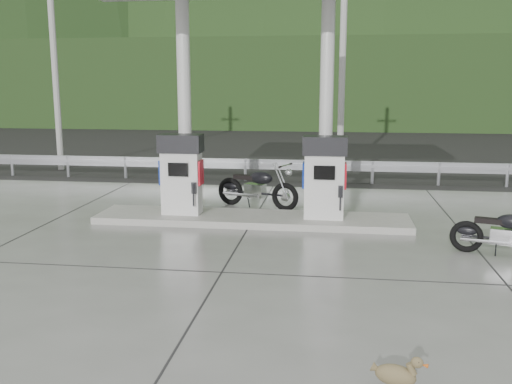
# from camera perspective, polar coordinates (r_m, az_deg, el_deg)

# --- Properties ---
(ground) EXTENTS (160.00, 160.00, 0.00)m
(ground) POSITION_cam_1_polar(r_m,az_deg,el_deg) (10.45, -2.39, -6.38)
(ground) COLOR black
(ground) RESTS_ON ground
(forecourt_apron) EXTENTS (18.00, 14.00, 0.02)m
(forecourt_apron) POSITION_cam_1_polar(r_m,az_deg,el_deg) (10.45, -2.39, -6.33)
(forecourt_apron) COLOR slate
(forecourt_apron) RESTS_ON ground
(pump_island) EXTENTS (7.00, 1.40, 0.15)m
(pump_island) POSITION_cam_1_polar(r_m,az_deg,el_deg) (12.81, -0.42, -2.69)
(pump_island) COLOR gray
(pump_island) RESTS_ON forecourt_apron
(gas_pump_left) EXTENTS (0.95, 0.55, 1.80)m
(gas_pump_left) POSITION_cam_1_polar(r_m,az_deg,el_deg) (12.94, -7.46, 1.76)
(gas_pump_left) COLOR silver
(gas_pump_left) RESTS_ON pump_island
(gas_pump_right) EXTENTS (0.95, 0.55, 1.80)m
(gas_pump_right) POSITION_cam_1_polar(r_m,az_deg,el_deg) (12.49, 6.86, 1.45)
(gas_pump_right) COLOR silver
(gas_pump_right) RESTS_ON pump_island
(canopy_column_left) EXTENTS (0.30, 0.30, 5.00)m
(canopy_column_left) POSITION_cam_1_polar(r_m,az_deg,el_deg) (13.17, -7.18, 8.93)
(canopy_column_left) COLOR silver
(canopy_column_left) RESTS_ON pump_island
(canopy_column_right) EXTENTS (0.30, 0.30, 5.00)m
(canopy_column_right) POSITION_cam_1_polar(r_m,az_deg,el_deg) (12.73, 7.05, 8.86)
(canopy_column_right) COLOR silver
(canopy_column_right) RESTS_ON pump_island
(guardrail) EXTENTS (26.00, 0.16, 1.42)m
(guardrail) POSITION_cam_1_polar(r_m,az_deg,el_deg) (18.07, 2.06, 3.27)
(guardrail) COLOR #A4A6AC
(guardrail) RESTS_ON ground
(road) EXTENTS (60.00, 7.00, 0.01)m
(road) POSITION_cam_1_polar(r_m,az_deg,el_deg) (21.62, 2.98, 2.63)
(road) COLOR black
(road) RESTS_ON ground
(utility_pole_a) EXTENTS (0.22, 0.22, 8.00)m
(utility_pole_a) POSITION_cam_1_polar(r_m,az_deg,el_deg) (21.68, -19.54, 12.65)
(utility_pole_a) COLOR #9B9C96
(utility_pole_a) RESTS_ON ground
(utility_pole_b) EXTENTS (0.22, 0.22, 8.00)m
(utility_pole_b) POSITION_cam_1_polar(r_m,az_deg,el_deg) (19.35, 8.66, 13.43)
(utility_pole_b) COLOR #9B9C96
(utility_pole_b) RESTS_ON ground
(tree_band) EXTENTS (80.00, 6.00, 6.00)m
(tree_band) POSITION_cam_1_polar(r_m,az_deg,el_deg) (39.86, 5.30, 10.69)
(tree_band) COLOR black
(tree_band) RESTS_ON ground
(forested_hills) EXTENTS (100.00, 40.00, 140.00)m
(forested_hills) POSITION_cam_1_polar(r_m,az_deg,el_deg) (69.92, 6.37, 8.27)
(forested_hills) COLOR black
(forested_hills) RESTS_ON ground
(motorcycle_left) EXTENTS (2.21, 1.37, 1.00)m
(motorcycle_left) POSITION_cam_1_polar(r_m,az_deg,el_deg) (14.21, 0.11, 0.41)
(motorcycle_left) COLOR black
(motorcycle_left) RESTS_ON forecourt_apron
(motorcycle_right) EXTENTS (1.86, 1.04, 0.84)m
(motorcycle_right) POSITION_cam_1_polar(r_m,az_deg,el_deg) (11.18, 23.69, -3.81)
(motorcycle_right) COLOR black
(motorcycle_right) RESTS_ON forecourt_apron
(duck) EXTENTS (0.53, 0.28, 0.37)m
(duck) POSITION_cam_1_polar(r_m,az_deg,el_deg) (6.18, 13.76, -17.42)
(duck) COLOR brown
(duck) RESTS_ON forecourt_apron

